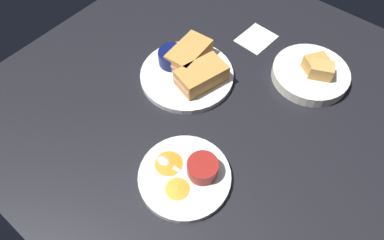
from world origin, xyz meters
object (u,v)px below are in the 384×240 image
object	(u,v)px
ramekin_light_gravy	(203,168)
spoon_by_gravy_ramekin	(168,164)
ramekin_dark_sauce	(172,57)
spoon_by_dark_ramekin	(184,75)
sandwich_half_far	(189,54)
sandwich_half_near	(201,75)
plate_chips_companion	(185,177)
bread_basket_rear	(311,73)
plate_sandwich_main	(187,75)

from	to	relation	value
ramekin_light_gravy	spoon_by_gravy_ramekin	size ratio (longest dim) A/B	0.71
ramekin_dark_sauce	spoon_by_dark_ramekin	world-z (taller)	ramekin_dark_sauce
sandwich_half_far	spoon_by_gravy_ramekin	distance (cm)	33.42
spoon_by_dark_ramekin	spoon_by_gravy_ramekin	size ratio (longest dim) A/B	0.99
sandwich_half_near	plate_chips_companion	distance (cm)	28.32
spoon_by_dark_ramekin	plate_chips_companion	distance (cm)	29.91
sandwich_half_far	bread_basket_rear	size ratio (longest dim) A/B	0.66
ramekin_dark_sauce	plate_chips_companion	distance (cm)	35.29
ramekin_dark_sauce	spoon_by_dark_ramekin	distance (cm)	6.25
sandwich_half_far	plate_chips_companion	bearing A→B (deg)	37.73
plate_chips_companion	bread_basket_rear	world-z (taller)	bread_basket_rear
plate_chips_companion	bread_basket_rear	xyz separation A→B (cm)	(-45.36, 7.47, 1.17)
sandwich_half_far	spoon_by_gravy_ramekin	world-z (taller)	sandwich_half_far
ramekin_light_gravy	sandwich_half_near	bearing A→B (deg)	-141.15
sandwich_half_far	spoon_by_gravy_ramekin	xyz separation A→B (cm)	(28.57, 17.23, -2.04)
plate_sandwich_main	ramekin_dark_sauce	bearing A→B (deg)	-96.93
ramekin_dark_sauce	ramekin_light_gravy	world-z (taller)	ramekin_dark_sauce
spoon_by_dark_ramekin	spoon_by_gravy_ramekin	world-z (taller)	same
spoon_by_dark_ramekin	ramekin_light_gravy	size ratio (longest dim) A/B	1.39
ramekin_dark_sauce	ramekin_light_gravy	size ratio (longest dim) A/B	1.12
sandwich_half_near	bread_basket_rear	xyz separation A→B (cm)	(-21.14, 21.79, -2.03)
bread_basket_rear	sandwich_half_far	bearing A→B (deg)	-59.65
ramekin_dark_sauce	bread_basket_rear	distance (cm)	38.49
sandwich_half_near	plate_chips_companion	size ratio (longest dim) A/B	0.69
ramekin_dark_sauce	spoon_by_gravy_ramekin	size ratio (longest dim) A/B	0.79
spoon_by_gravy_ramekin	plate_sandwich_main	bearing A→B (deg)	-149.07
plate_sandwich_main	sandwich_half_near	size ratio (longest dim) A/B	1.76
spoon_by_dark_ramekin	ramekin_light_gravy	world-z (taller)	ramekin_light_gravy
spoon_by_gravy_ramekin	ramekin_light_gravy	bearing A→B (deg)	116.00
sandwich_half_near	ramekin_light_gravy	world-z (taller)	sandwich_half_near
sandwich_half_near	plate_chips_companion	xyz separation A→B (cm)	(24.22, 14.32, -3.20)
plate_sandwich_main	ramekin_light_gravy	xyz separation A→B (cm)	(20.88, 21.86, 2.85)
plate_sandwich_main	ramekin_dark_sauce	distance (cm)	6.51
plate_sandwich_main	sandwich_half_far	xyz separation A→B (cm)	(-4.16, -2.61, 3.20)
spoon_by_gravy_ramekin	plate_chips_companion	bearing A→B (deg)	94.48
sandwich_half_far	ramekin_dark_sauce	xyz separation A→B (cm)	(3.46, -3.16, -0.26)
plate_sandwich_main	ramekin_light_gravy	world-z (taller)	ramekin_light_gravy
ramekin_dark_sauce	plate_chips_companion	xyz separation A→B (cm)	(24.75, 24.99, -2.94)
plate_chips_companion	spoon_by_dark_ramekin	bearing A→B (deg)	-139.70
ramekin_dark_sauce	plate_chips_companion	world-z (taller)	ramekin_dark_sauce
plate_sandwich_main	bread_basket_rear	distance (cm)	34.18
plate_sandwich_main	sandwich_half_near	xyz separation A→B (cm)	(-0.18, 4.90, 3.20)
ramekin_light_gravy	plate_sandwich_main	bearing A→B (deg)	-133.68
plate_sandwich_main	plate_chips_companion	xyz separation A→B (cm)	(24.05, 19.22, 0.00)
spoon_by_dark_ramekin	sandwich_half_far	bearing A→B (deg)	-155.23
sandwich_half_far	spoon_by_dark_ramekin	size ratio (longest dim) A/B	1.40
ramekin_dark_sauce	bread_basket_rear	bearing A→B (deg)	122.42
sandwich_half_far	ramekin_dark_sauce	size ratio (longest dim) A/B	1.75
ramekin_light_gravy	bread_basket_rear	xyz separation A→B (cm)	(-42.19, 4.83, -1.69)
sandwich_half_far	ramekin_dark_sauce	distance (cm)	4.69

